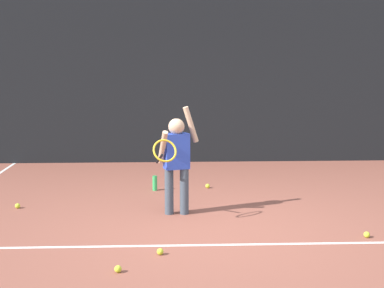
% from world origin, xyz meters
% --- Properties ---
extents(ground_plane, '(20.00, 20.00, 0.00)m').
position_xyz_m(ground_plane, '(0.00, 0.00, 0.00)').
color(ground_plane, brown).
extents(court_line_baseline, '(9.00, 0.05, 0.00)m').
position_xyz_m(court_line_baseline, '(0.00, -0.48, 0.00)').
color(court_line_baseline, white).
rests_on(court_line_baseline, ground).
extents(back_fence_windscreen, '(11.28, 0.08, 3.18)m').
position_xyz_m(back_fence_windscreen, '(0.00, 4.29, 1.59)').
color(back_fence_windscreen, black).
rests_on(back_fence_windscreen, ground).
extents(fence_post_1, '(0.09, 0.09, 3.33)m').
position_xyz_m(fence_post_1, '(-1.83, 4.35, 1.67)').
color(fence_post_1, slate).
rests_on(fence_post_1, ground).
extents(fence_post_2, '(0.09, 0.09, 3.33)m').
position_xyz_m(fence_post_2, '(1.83, 4.35, 1.67)').
color(fence_post_2, slate).
rests_on(fence_post_2, ground).
extents(tennis_player, '(0.59, 0.72, 1.35)m').
position_xyz_m(tennis_player, '(-0.41, 0.69, 0.73)').
color(tennis_player, '#3F4C59').
rests_on(tennis_player, ground).
extents(water_bottle, '(0.07, 0.07, 0.22)m').
position_xyz_m(water_bottle, '(-0.71, 1.97, 0.11)').
color(water_bottle, green).
rests_on(water_bottle, ground).
extents(tennis_ball_0, '(0.07, 0.07, 0.07)m').
position_xyz_m(tennis_ball_0, '(-0.96, -1.18, 0.03)').
color(tennis_ball_0, '#CCE033').
rests_on(tennis_ball_0, ground).
extents(tennis_ball_2, '(0.07, 0.07, 0.07)m').
position_xyz_m(tennis_ball_2, '(1.65, -0.31, 0.03)').
color(tennis_ball_2, '#CCE033').
rests_on(tennis_ball_2, ground).
extents(tennis_ball_3, '(0.07, 0.07, 0.07)m').
position_xyz_m(tennis_ball_3, '(-0.59, -0.74, 0.03)').
color(tennis_ball_3, '#CCE033').
rests_on(tennis_ball_3, ground).
extents(tennis_ball_5, '(0.07, 0.07, 0.07)m').
position_xyz_m(tennis_ball_5, '(-2.48, 1.05, 0.03)').
color(tennis_ball_5, '#CCE033').
rests_on(tennis_ball_5, ground).
extents(tennis_ball_6, '(0.07, 0.07, 0.07)m').
position_xyz_m(tennis_ball_6, '(0.08, 2.08, 0.03)').
color(tennis_ball_6, '#CCE033').
rests_on(tennis_ball_6, ground).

